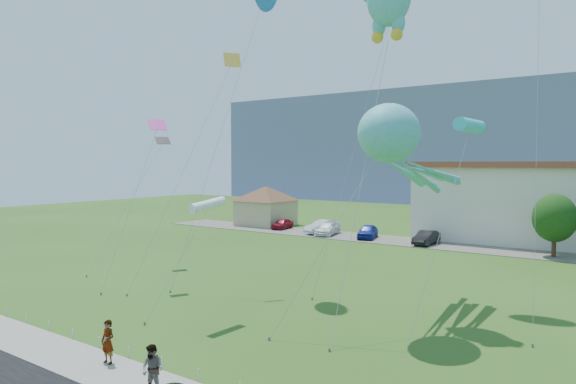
{
  "coord_description": "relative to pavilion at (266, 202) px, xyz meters",
  "views": [
    {
      "loc": [
        16.29,
        -14.52,
        8.05
      ],
      "look_at": [
        0.52,
        8.0,
        6.5
      ],
      "focal_mm": 32.0,
      "sensor_mm": 36.0,
      "label": 1
    }
  ],
  "objects": [
    {
      "name": "parked_car_blue",
      "position": [
        16.16,
        -3.27,
        -2.24
      ],
      "size": [
        2.72,
        4.51,
        1.44
      ],
      "primitive_type": "imported",
      "rotation": [
        0.0,
        0.0,
        0.26
      ],
      "color": "#1B2B97",
      "rests_on": "parking_strip"
    },
    {
      "name": "sidewalk",
      "position": [
        24.0,
        -40.75,
        -2.97
      ],
      "size": [
        80.0,
        2.5,
        0.1
      ],
      "primitive_type": "cube",
      "color": "gray",
      "rests_on": "ground"
    },
    {
      "name": "octopus_kite",
      "position": [
        30.08,
        -28.11,
        5.69
      ],
      "size": [
        5.09,
        11.97,
        10.92
      ],
      "color": "#45ADAB",
      "rests_on": "ground"
    },
    {
      "name": "pedestrian_right",
      "position": [
        26.55,
        -41.04,
        -2.08
      ],
      "size": [
        0.93,
        0.79,
        1.7
      ],
      "primitive_type": "imported",
      "rotation": [
        0.0,
        0.0,
        0.19
      ],
      "color": "gray",
      "rests_on": "sidewalk"
    },
    {
      "name": "pedestrian_left",
      "position": [
        22.99,
        -40.28,
        -2.05
      ],
      "size": [
        0.66,
        0.46,
        1.74
      ],
      "primitive_type": "imported",
      "rotation": [
        0.0,
        0.0,
        0.08
      ],
      "color": "gray",
      "rests_on": "sidewalk"
    },
    {
      "name": "small_kite_pink",
      "position": [
        13.51,
        -29.92,
        6.43
      ],
      "size": [
        1.29,
        5.02,
        11.03
      ],
      "color": "#DC31A2",
      "rests_on": "ground"
    },
    {
      "name": "tree_near",
      "position": [
        34.0,
        -4.0,
        0.36
      ],
      "size": [
        3.6,
        3.6,
        5.47
      ],
      "color": "#3F2B19",
      "rests_on": "ground"
    },
    {
      "name": "small_kite_black",
      "position": [
        8.41,
        -25.3,
        5.73
      ],
      "size": [
        1.29,
        7.56,
        10.28
      ],
      "color": "black",
      "rests_on": "ground"
    },
    {
      "name": "small_kite_cyan",
      "position": [
        34.87,
        -33.1,
        6.34
      ],
      "size": [
        1.59,
        5.16,
        9.88
      ],
      "color": "#30C3D8",
      "rests_on": "ground"
    },
    {
      "name": "small_kite_yellow",
      "position": [
        17.19,
        -27.37,
        9.88
      ],
      "size": [
        3.52,
        7.24,
        15.3
      ],
      "color": "gold",
      "rests_on": "ground"
    },
    {
      "name": "small_kite_white",
      "position": [
        21.98,
        -33.54,
        2.86
      ],
      "size": [
        2.23,
        3.73,
        6.35
      ],
      "color": "white",
      "rests_on": "ground"
    },
    {
      "name": "parked_car_silver",
      "position": [
        10.36,
        -2.94,
        -2.21
      ],
      "size": [
        2.66,
        4.85,
        1.52
      ],
      "primitive_type": "imported",
      "rotation": [
        0.0,
        0.0,
        -0.24
      ],
      "color": "silver",
      "rests_on": "parking_strip"
    },
    {
      "name": "parked_car_black",
      "position": [
        22.77,
        -3.84,
        -2.28
      ],
      "size": [
        1.52,
        4.15,
        1.36
      ],
      "primitive_type": "imported",
      "rotation": [
        0.0,
        0.0,
        -0.02
      ],
      "color": "black",
      "rests_on": "parking_strip"
    },
    {
      "name": "pavilion",
      "position": [
        0.0,
        0.0,
        0.0
      ],
      "size": [
        9.2,
        9.2,
        5.0
      ],
      "color": "tan",
      "rests_on": "ground"
    },
    {
      "name": "parked_car_red",
      "position": [
        4.23,
        -2.19,
        -2.34
      ],
      "size": [
        1.87,
        3.78,
        1.24
      ],
      "primitive_type": "imported",
      "rotation": [
        0.0,
        0.0,
        0.11
      ],
      "color": "maroon",
      "rests_on": "parking_strip"
    },
    {
      "name": "rope_fence",
      "position": [
        24.0,
        -39.3,
        -2.77
      ],
      "size": [
        26.05,
        0.05,
        0.5
      ],
      "color": "white",
      "rests_on": "ground"
    },
    {
      "name": "hill_ridge",
      "position": [
        24.0,
        82.0,
        9.48
      ],
      "size": [
        160.0,
        50.0,
        25.0
      ],
      "primitive_type": "cube",
      "color": "slate",
      "rests_on": "ground"
    },
    {
      "name": "ground",
      "position": [
        24.0,
        -38.0,
        -3.02
      ],
      "size": [
        160.0,
        160.0,
        0.0
      ],
      "primitive_type": "plane",
      "color": "#2D4E16",
      "rests_on": "ground"
    },
    {
      "name": "parking_strip",
      "position": [
        24.0,
        -3.0,
        -2.99
      ],
      "size": [
        70.0,
        6.0,
        0.06
      ],
      "primitive_type": "cube",
      "color": "#59544C",
      "rests_on": "ground"
    },
    {
      "name": "parked_car_white",
      "position": [
        11.31,
        -3.47,
        -2.3
      ],
      "size": [
        2.72,
        4.86,
        1.33
      ],
      "primitive_type": "imported",
      "rotation": [
        0.0,
        0.0,
        0.19
      ],
      "color": "white",
      "rests_on": "parking_strip"
    }
  ]
}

